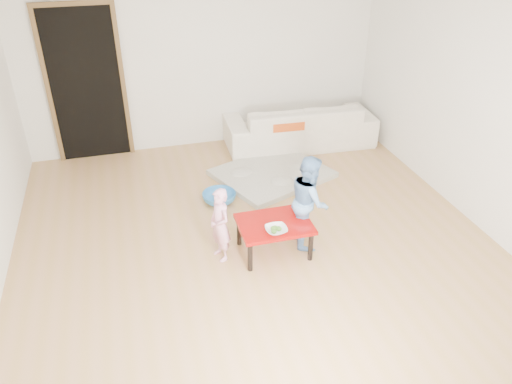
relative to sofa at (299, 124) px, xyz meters
name	(u,v)px	position (x,y,z in m)	size (l,w,h in m)	color
floor	(251,234)	(-1.30, -2.05, -0.32)	(5.00, 5.00, 0.01)	#B3884C
back_wall	(203,56)	(-1.30, 0.45, 0.98)	(5.00, 0.02, 2.60)	white
right_wall	(472,100)	(1.20, -2.05, 0.98)	(0.02, 5.00, 2.60)	white
doorway	(86,86)	(-2.90, 0.43, 0.71)	(1.02, 0.08, 2.11)	brown
sofa	(299,124)	(0.00, 0.00, 0.00)	(2.16, 0.85, 0.63)	white
cushion	(285,122)	(-0.30, -0.22, 0.16)	(0.45, 0.40, 0.12)	#E05418
red_table	(274,237)	(-1.15, -2.42, -0.13)	(0.73, 0.55, 0.37)	#940B08
bowl	(276,230)	(-1.19, -2.59, 0.08)	(0.21, 0.21, 0.05)	white
broccoli	(276,230)	(-1.19, -2.59, 0.08)	(0.12, 0.12, 0.06)	#2D5919
child_pink	(220,225)	(-1.70, -2.36, 0.08)	(0.29, 0.19, 0.80)	pink
child_blue	(309,201)	(-0.75, -2.33, 0.19)	(0.49, 0.38, 1.01)	#5588C5
basin	(219,198)	(-1.50, -1.31, -0.25)	(0.41, 0.41, 0.13)	#3079B8
blanket	(272,174)	(-0.68, -0.84, -0.28)	(1.36, 1.13, 0.07)	beige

